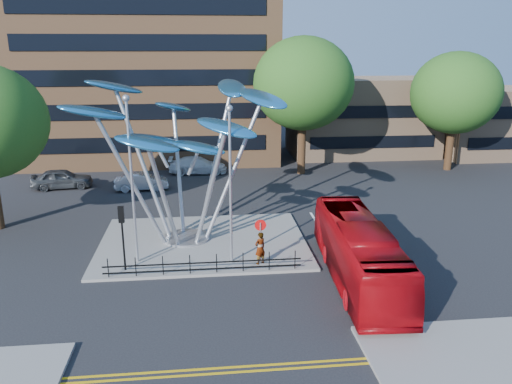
{
  "coord_description": "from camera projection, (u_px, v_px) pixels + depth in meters",
  "views": [
    {
      "loc": [
        -0.81,
        -21.57,
        11.22
      ],
      "look_at": [
        1.92,
        4.0,
        3.66
      ],
      "focal_mm": 35.0,
      "sensor_mm": 36.0,
      "label": 1
    }
  ],
  "objects": [
    {
      "name": "double_yellow_far",
      "position": [
        233.0,
        372.0,
        17.81
      ],
      "size": [
        40.0,
        0.12,
        0.01
      ],
      "primitive_type": "cube",
      "color": "gold",
      "rests_on": "ground"
    },
    {
      "name": "low_building_near",
      "position": [
        362.0,
        117.0,
        52.95
      ],
      "size": [
        15.0,
        8.0,
        8.0
      ],
      "primitive_type": "cube",
      "color": "tan",
      "rests_on": "ground"
    },
    {
      "name": "parked_car_left",
      "position": [
        62.0,
        179.0,
        40.64
      ],
      "size": [
        4.94,
        2.5,
        1.61
      ],
      "primitive_type": "imported",
      "rotation": [
        0.0,
        0.0,
        1.7
      ],
      "color": "#3E4245",
      "rests_on": "ground"
    },
    {
      "name": "street_lamp_right",
      "position": [
        230.0,
        171.0,
        25.3
      ],
      "size": [
        0.36,
        0.36,
        8.3
      ],
      "color": "#9EA0A5",
      "rests_on": "traffic_island"
    },
    {
      "name": "parked_car_mid",
      "position": [
        141.0,
        182.0,
        40.2
      ],
      "size": [
        4.37,
        1.89,
        1.4
      ],
      "primitive_type": "imported",
      "rotation": [
        0.0,
        0.0,
        1.67
      ],
      "color": "#B1B4B9",
      "rests_on": "ground"
    },
    {
      "name": "low_building_far",
      "position": [
        496.0,
        122.0,
        52.61
      ],
      "size": [
        12.0,
        8.0,
        7.0
      ],
      "primitive_type": "cube",
      "color": "tan",
      "rests_on": "ground"
    },
    {
      "name": "pedestrian_railing_front",
      "position": [
        203.0,
        265.0,
        25.19
      ],
      "size": [
        10.0,
        0.06,
        1.0
      ],
      "color": "black",
      "rests_on": "traffic_island"
    },
    {
      "name": "tree_far",
      "position": [
        455.0,
        93.0,
        45.05
      ],
      "size": [
        8.0,
        8.0,
        10.81
      ],
      "color": "black",
      "rests_on": "ground"
    },
    {
      "name": "street_lamp_left",
      "position": [
        131.0,
        167.0,
        25.19
      ],
      "size": [
        0.36,
        0.36,
        8.8
      ],
      "color": "#9EA0A5",
      "rests_on": "traffic_island"
    },
    {
      "name": "brick_tower",
      "position": [
        147.0,
        6.0,
        49.51
      ],
      "size": [
        25.0,
        15.0,
        30.0
      ],
      "primitive_type": "cube",
      "color": "brown",
      "rests_on": "ground"
    },
    {
      "name": "pedestrian",
      "position": [
        260.0,
        248.0,
        26.12
      ],
      "size": [
        0.77,
        0.69,
        1.77
      ],
      "primitive_type": "imported",
      "rotation": [
        0.0,
        0.0,
        3.67
      ],
      "color": "gray",
      "rests_on": "traffic_island"
    },
    {
      "name": "parked_car_right",
      "position": [
        198.0,
        165.0,
        45.41
      ],
      "size": [
        5.3,
        2.28,
        1.52
      ],
      "primitive_type": "imported",
      "rotation": [
        0.0,
        0.0,
        1.54
      ],
      "color": "silver",
      "rests_on": "ground"
    },
    {
      "name": "red_bus",
      "position": [
        358.0,
        252.0,
        24.44
      ],
      "size": [
        3.17,
        11.02,
        3.03
      ],
      "primitive_type": "imported",
      "rotation": [
        0.0,
        0.0,
        -0.06
      ],
      "color": "#9D070D",
      "rests_on": "ground"
    },
    {
      "name": "double_yellow_near",
      "position": [
        233.0,
        367.0,
        18.1
      ],
      "size": [
        40.0,
        0.12,
        0.01
      ],
      "primitive_type": "cube",
      "color": "gold",
      "rests_on": "ground"
    },
    {
      "name": "traffic_light_island",
      "position": [
        122.0,
        225.0,
        24.96
      ],
      "size": [
        0.28,
        0.18,
        3.42
      ],
      "color": "black",
      "rests_on": "traffic_island"
    },
    {
      "name": "no_entry_sign_island",
      "position": [
        260.0,
        234.0,
        25.92
      ],
      "size": [
        0.6,
        0.1,
        2.45
      ],
      "color": "#9EA0A5",
      "rests_on": "traffic_island"
    },
    {
      "name": "traffic_island",
      "position": [
        203.0,
        242.0,
        29.42
      ],
      "size": [
        12.0,
        9.0,
        0.15
      ],
      "primitive_type": "cube",
      "color": "slate",
      "rests_on": "ground"
    },
    {
      "name": "tree_right",
      "position": [
        303.0,
        84.0,
        43.36
      ],
      "size": [
        8.8,
        8.8,
        12.11
      ],
      "color": "black",
      "rests_on": "ground"
    },
    {
      "name": "ground",
      "position": [
        225.0,
        290.0,
        23.82
      ],
      "size": [
        120.0,
        120.0,
        0.0
      ],
      "primitive_type": "plane",
      "color": "black",
      "rests_on": "ground"
    },
    {
      "name": "leaf_sculpture",
      "position": [
        180.0,
        126.0,
        28.05
      ],
      "size": [
        12.72,
        9.54,
        9.51
      ],
      "color": "#9EA0A5",
      "rests_on": "traffic_island"
    }
  ]
}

